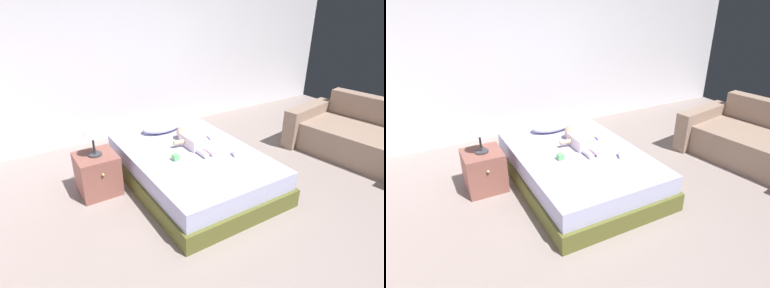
# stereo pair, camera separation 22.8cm
# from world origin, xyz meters

# --- Properties ---
(ground_plane) EXTENTS (8.00, 8.00, 0.00)m
(ground_plane) POSITION_xyz_m (0.00, 0.00, 0.00)
(ground_plane) COLOR gray
(wall_behind_bed) EXTENTS (8.00, 0.12, 2.83)m
(wall_behind_bed) POSITION_xyz_m (0.00, 3.00, 1.41)
(wall_behind_bed) COLOR silver
(wall_behind_bed) RESTS_ON ground_plane
(bed) EXTENTS (1.39, 2.04, 0.40)m
(bed) POSITION_xyz_m (-0.03, 1.16, 0.20)
(bed) COLOR brown
(bed) RESTS_ON ground_plane
(pillow) EXTENTS (0.54, 0.30, 0.14)m
(pillow) POSITION_xyz_m (-0.05, 1.88, 0.47)
(pillow) COLOR silver
(pillow) RESTS_ON bed
(baby) EXTENTS (0.48, 0.69, 0.16)m
(baby) POSITION_xyz_m (0.07, 1.33, 0.47)
(baby) COLOR white
(baby) RESTS_ON bed
(toothbrush) EXTENTS (0.04, 0.13, 0.02)m
(toothbrush) POSITION_xyz_m (0.35, 1.39, 0.41)
(toothbrush) COLOR blue
(toothbrush) RESTS_ON bed
(couch) EXTENTS (1.34, 2.00, 0.74)m
(couch) POSITION_xyz_m (2.35, 0.47, 0.26)
(couch) COLOR gray
(couch) RESTS_ON ground_plane
(nightstand) EXTENTS (0.43, 0.46, 0.46)m
(nightstand) POSITION_xyz_m (-1.04, 1.54, 0.23)
(nightstand) COLOR brown
(nightstand) RESTS_ON ground_plane
(lamp) EXTENTS (0.22, 0.22, 0.37)m
(lamp) POSITION_xyz_m (-1.04, 1.54, 0.74)
(lamp) COLOR #333338
(lamp) RESTS_ON nightstand
(toy_block) EXTENTS (0.07, 0.07, 0.07)m
(toy_block) POSITION_xyz_m (-0.29, 1.09, 0.43)
(toy_block) COLOR #68BA6A
(toy_block) RESTS_ON bed
(baby_bottle) EXTENTS (0.08, 0.11, 0.07)m
(baby_bottle) POSITION_xyz_m (0.33, 0.83, 0.43)
(baby_bottle) COLOR white
(baby_bottle) RESTS_ON bed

